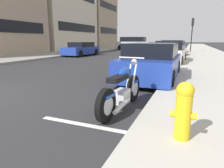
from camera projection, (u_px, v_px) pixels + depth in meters
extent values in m
cube|color=#ADA89E|center=(212.00, 61.00, 13.23)|extent=(120.00, 4.40, 0.14)
cube|color=gray|center=(43.00, 55.00, 18.55)|extent=(120.00, 5.00, 0.14)
cube|color=silver|center=(93.00, 126.00, 3.46)|extent=(0.12, 2.20, 0.01)
cylinder|color=black|center=(133.00, 88.00, 4.86)|extent=(0.66, 0.16, 0.65)
cylinder|color=silver|center=(133.00, 88.00, 4.86)|extent=(0.37, 0.15, 0.36)
cylinder|color=black|center=(106.00, 105.00, 3.59)|extent=(0.66, 0.16, 0.65)
cylinder|color=silver|center=(106.00, 105.00, 3.59)|extent=(0.37, 0.15, 0.36)
cube|color=silver|center=(122.00, 96.00, 4.23)|extent=(0.42, 0.29, 0.30)
cube|color=black|center=(118.00, 78.00, 3.98)|extent=(0.70, 0.27, 0.10)
ellipsoid|color=navy|center=(125.00, 73.00, 4.28)|extent=(0.50, 0.28, 0.24)
cube|color=navy|center=(107.00, 96.00, 3.60)|extent=(0.37, 0.21, 0.06)
cube|color=navy|center=(133.00, 82.00, 4.80)|extent=(0.33, 0.18, 0.06)
cylinder|color=silver|center=(129.00, 77.00, 4.69)|extent=(0.34, 0.07, 0.65)
cylinder|color=silver|center=(134.00, 77.00, 4.63)|extent=(0.34, 0.07, 0.65)
cylinder|color=silver|center=(131.00, 58.00, 4.53)|extent=(0.08, 0.62, 0.04)
sphere|color=silver|center=(134.00, 62.00, 4.73)|extent=(0.15, 0.15, 0.15)
cylinder|color=silver|center=(122.00, 106.00, 3.93)|extent=(0.71, 0.14, 0.16)
cube|color=navy|center=(152.00, 66.00, 7.49)|extent=(4.23, 1.84, 0.73)
cube|color=black|center=(152.00, 50.00, 7.25)|extent=(2.35, 1.69, 0.50)
cylinder|color=black|center=(140.00, 66.00, 9.11)|extent=(0.62, 0.22, 0.62)
cylinder|color=black|center=(177.00, 68.00, 8.49)|extent=(0.62, 0.22, 0.62)
cylinder|color=black|center=(119.00, 76.00, 6.58)|extent=(0.62, 0.22, 0.62)
cylinder|color=black|center=(171.00, 80.00, 5.97)|extent=(0.62, 0.22, 0.62)
cube|color=beige|center=(170.00, 55.00, 12.85)|extent=(4.67, 1.86, 0.75)
cube|color=black|center=(171.00, 45.00, 12.65)|extent=(2.37, 1.65, 0.53)
cylinder|color=black|center=(162.00, 56.00, 14.57)|extent=(0.63, 0.24, 0.62)
cylinder|color=black|center=(184.00, 57.00, 13.95)|extent=(0.63, 0.24, 0.62)
cylinder|color=black|center=(154.00, 60.00, 11.84)|extent=(0.63, 0.24, 0.62)
cylinder|color=black|center=(181.00, 61.00, 11.23)|extent=(0.63, 0.24, 0.62)
cube|color=#4C515B|center=(173.00, 51.00, 17.50)|extent=(4.41, 2.07, 0.79)
cube|color=black|center=(173.00, 43.00, 17.26)|extent=(2.30, 1.80, 0.53)
cylinder|color=black|center=(166.00, 52.00, 19.15)|extent=(0.63, 0.26, 0.62)
cylinder|color=black|center=(184.00, 53.00, 18.46)|extent=(0.63, 0.26, 0.62)
cylinder|color=black|center=(160.00, 54.00, 16.66)|extent=(0.63, 0.26, 0.62)
cylinder|color=black|center=(180.00, 55.00, 15.96)|extent=(0.63, 0.26, 0.62)
cube|color=#AD1919|center=(176.00, 48.00, 22.38)|extent=(4.58, 1.83, 0.79)
cube|color=black|center=(176.00, 43.00, 22.17)|extent=(2.42, 1.64, 0.46)
cylinder|color=black|center=(170.00, 50.00, 24.07)|extent=(0.62, 0.23, 0.62)
cylinder|color=black|center=(183.00, 50.00, 23.53)|extent=(0.62, 0.23, 0.62)
cylinder|color=black|center=(168.00, 51.00, 21.34)|extent=(0.62, 0.23, 0.62)
cylinder|color=black|center=(183.00, 51.00, 20.80)|extent=(0.62, 0.23, 0.62)
cube|color=#B7B7BC|center=(133.00, 45.00, 29.95)|extent=(2.06, 5.11, 0.95)
cube|color=black|center=(133.00, 39.00, 29.76)|extent=(1.93, 3.68, 0.70)
cylinder|color=black|center=(120.00, 47.00, 29.83)|extent=(0.26, 0.76, 0.76)
cylinder|color=black|center=(124.00, 47.00, 31.49)|extent=(0.26, 0.76, 0.76)
cylinder|color=black|center=(143.00, 48.00, 28.57)|extent=(0.26, 0.76, 0.76)
cylinder|color=black|center=(145.00, 47.00, 30.24)|extent=(0.26, 0.76, 0.76)
cube|color=navy|center=(81.00, 50.00, 18.73)|extent=(4.41, 1.88, 0.69)
cube|color=black|center=(82.00, 44.00, 18.68)|extent=(2.36, 1.67, 0.44)
cylinder|color=black|center=(80.00, 54.00, 17.18)|extent=(0.63, 0.24, 0.62)
cylinder|color=black|center=(66.00, 53.00, 17.81)|extent=(0.63, 0.24, 0.62)
cylinder|color=black|center=(96.00, 52.00, 19.75)|extent=(0.63, 0.24, 0.62)
cylinder|color=black|center=(82.00, 51.00, 20.37)|extent=(0.63, 0.24, 0.62)
cylinder|color=gold|center=(183.00, 117.00, 2.70)|extent=(0.22, 0.22, 0.65)
sphere|color=gold|center=(185.00, 91.00, 2.62)|extent=(0.24, 0.24, 0.24)
cylinder|color=gold|center=(173.00, 113.00, 2.75)|extent=(0.10, 0.08, 0.10)
cylinder|color=gold|center=(194.00, 116.00, 2.64)|extent=(0.10, 0.08, 0.10)
cylinder|color=black|center=(192.00, 35.00, 22.64)|extent=(0.12, 0.12, 3.79)
cube|color=black|center=(193.00, 22.00, 22.31)|extent=(0.28, 0.28, 0.85)
sphere|color=red|center=(193.00, 20.00, 22.39)|extent=(0.14, 0.14, 0.14)
sphere|color=gold|center=(193.00, 22.00, 22.45)|extent=(0.14, 0.14, 0.14)
sphere|color=green|center=(193.00, 25.00, 22.51)|extent=(0.14, 0.14, 0.14)
cube|color=black|center=(2.00, 26.00, 16.77)|extent=(10.33, 0.06, 1.10)
cube|color=beige|center=(52.00, 0.00, 29.02)|extent=(11.69, 8.99, 14.69)
cube|color=black|center=(79.00, 28.00, 28.28)|extent=(9.82, 0.06, 1.10)
cube|color=tan|center=(83.00, 10.00, 39.65)|extent=(9.37, 11.64, 14.78)
cube|color=black|center=(109.00, 31.00, 38.44)|extent=(7.87, 0.06, 1.10)
cube|color=black|center=(109.00, 6.00, 37.42)|extent=(7.87, 0.06, 1.10)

